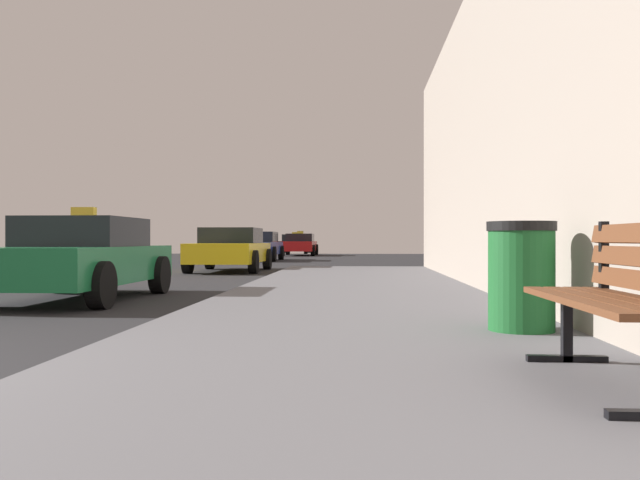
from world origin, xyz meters
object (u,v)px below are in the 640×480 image
object	(u,v)px
trash_bin	(521,276)
car_red	(300,244)
car_yellow	(230,249)
car_blue	(257,246)
car_black	(295,244)
car_green	(80,258)
bench	(624,289)

from	to	relation	value
trash_bin	car_red	xyz separation A→B (m)	(-4.83, 32.98, 0.03)
trash_bin	car_yellow	world-z (taller)	car_yellow
car_blue	car_black	xyz separation A→B (m)	(0.13, 15.68, -0.00)
trash_bin	car_red	distance (m)	33.33
car_red	car_black	bearing A→B (deg)	-81.52
car_blue	car_black	world-z (taller)	same
car_yellow	car_green	bearing A→B (deg)	86.74
trash_bin	car_blue	xyz separation A→B (m)	(-5.87, 23.43, 0.03)
car_yellow	car_red	size ratio (longest dim) A/B	0.95
bench	car_blue	world-z (taller)	car_blue
car_black	car_blue	bearing A→B (deg)	89.52
car_black	car_red	bearing A→B (deg)	98.48
car_red	car_black	distance (m)	6.20
bench	car_red	world-z (taller)	car_red
trash_bin	car_blue	size ratio (longest dim) A/B	0.21
bench	car_red	xyz separation A→B (m)	(-4.85, 35.12, -0.01)
car_green	car_black	size ratio (longest dim) A/B	0.96
trash_bin	car_yellow	bearing A→B (deg)	110.77
car_green	car_red	xyz separation A→B (m)	(0.84, 28.74, 0.00)
car_black	car_green	bearing A→B (deg)	90.12
trash_bin	car_green	size ratio (longest dim) A/B	0.23
car_green	car_yellow	size ratio (longest dim) A/B	0.97
car_red	car_black	world-z (taller)	same
car_green	car_black	distance (m)	34.87
bench	car_blue	xyz separation A→B (m)	(-5.90, 25.58, -0.01)
car_red	trash_bin	bearing A→B (deg)	98.33
car_yellow	trash_bin	bearing A→B (deg)	110.77
car_green	car_yellow	xyz separation A→B (m)	(0.53, 9.31, 0.00)
car_blue	car_red	xyz separation A→B (m)	(1.05, 9.55, -0.00)
trash_bin	car_black	world-z (taller)	car_black
bench	trash_bin	distance (m)	2.15
car_yellow	car_blue	xyz separation A→B (m)	(-0.73, 9.88, 0.00)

